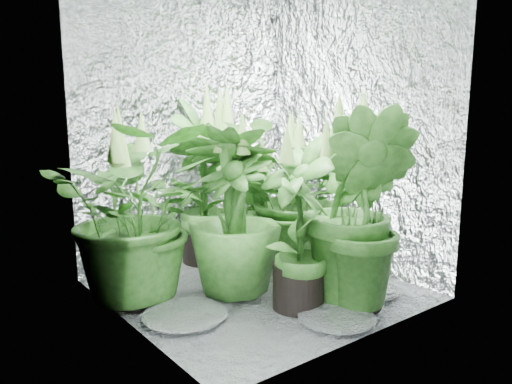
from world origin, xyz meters
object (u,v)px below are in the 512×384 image
Objects in this scene: plant_e at (294,195)px; plant_f at (299,225)px; plant_c at (254,207)px; plant_g at (358,209)px; plant_b at (204,182)px; plant_a at (135,213)px; plant_d at (234,212)px; circulation_fan at (270,228)px.

plant_e is 0.67m from plant_f.
plant_g is (-0.01, -0.93, 0.14)m from plant_c.
plant_c is (0.25, -0.24, -0.16)m from plant_b.
plant_f is at bearing -43.14° from plant_a.
plant_d is 2.87× the size of circulation_fan.
plant_c is 0.30m from plant_e.
plant_b is at bearing 130.18° from plant_e.
plant_a is 1.33× the size of plant_c.
circulation_fan is (0.75, 0.59, -0.33)m from plant_d.
plant_c is 0.86× the size of plant_f.
plant_e reaches higher than plant_c.
plant_d is at bearing -26.53° from plant_a.
plant_a is at bearing 136.86° from plant_f.
plant_f is 0.87× the size of plant_g.
plant_b reaches higher than plant_g.
plant_c is 0.75× the size of plant_g.
plant_d is at bearing -165.43° from plant_e.
plant_d is at bearing -106.87° from plant_b.
plant_e is at bearing 76.63° from plant_g.
plant_g is at bearing -126.82° from circulation_fan.
plant_a is 1.33m from circulation_fan.
plant_f is 1.17m from circulation_fan.
plant_f is (-0.43, -0.52, -0.04)m from plant_e.
plant_f is at bearing -142.16° from circulation_fan.
plant_a is 1.11× the size of plant_d.
plant_a is 0.96× the size of plant_b.
plant_b is 0.62m from plant_e.
plant_g is (-0.16, -0.69, 0.04)m from plant_e.
plant_a is at bearing -170.97° from plant_c.
plant_f is (-0.03, -0.99, -0.10)m from plant_b.
plant_d is (0.49, -0.24, -0.02)m from plant_a.
plant_b is 0.69m from circulation_fan.
plant_a is 0.89m from plant_f.
plant_d is 0.90× the size of plant_g.
plant_g reaches higher than plant_e.
plant_b is at bearing 156.14° from circulation_fan.
plant_a reaches higher than plant_f.
circulation_fan is (0.56, -0.03, -0.40)m from plant_b.
circulation_fan is at bearing 69.80° from plant_e.
plant_d is 1.02m from circulation_fan.
plant_b is 1.16× the size of plant_e.
plant_c is 0.59m from plant_d.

